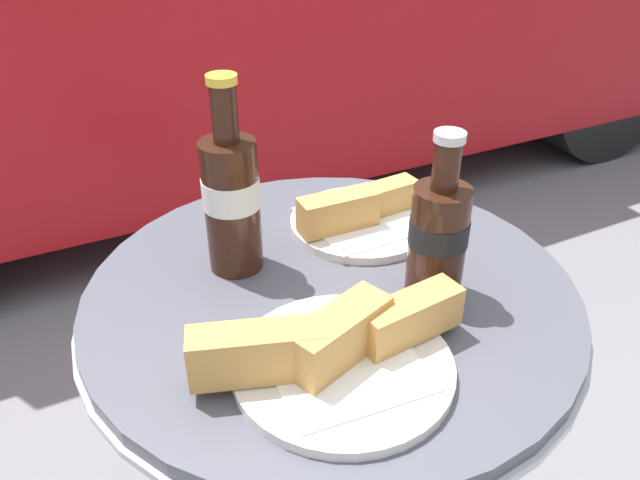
{
  "coord_description": "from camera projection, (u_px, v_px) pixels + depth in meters",
  "views": [
    {
      "loc": [
        -0.3,
        -0.55,
        1.19
      ],
      "look_at": [
        0.0,
        0.03,
        0.78
      ],
      "focal_mm": 35.0,
      "sensor_mm": 36.0,
      "label": 1
    }
  ],
  "objects": [
    {
      "name": "lunch_plate_near",
      "position": [
        336.0,
        350.0,
        0.64
      ],
      "size": [
        0.3,
        0.23,
        0.07
      ],
      "color": "silver",
      "rests_on": "bistro_table"
    },
    {
      "name": "cola_bottle_right",
      "position": [
        231.0,
        198.0,
        0.76
      ],
      "size": [
        0.07,
        0.07,
        0.25
      ],
      "color": "#33190F",
      "rests_on": "bistro_table"
    },
    {
      "name": "cola_bottle_left",
      "position": [
        438.0,
        236.0,
        0.72
      ],
      "size": [
        0.07,
        0.07,
        0.21
      ],
      "color": "#33190F",
      "rests_on": "bistro_table"
    },
    {
      "name": "bistro_table",
      "position": [
        330.0,
        397.0,
        0.88
      ],
      "size": [
        0.62,
        0.62,
        0.73
      ],
      "color": "#B7B7BC",
      "rests_on": "ground_plane"
    },
    {
      "name": "lunch_plate_far",
      "position": [
        360.0,
        216.0,
        0.89
      ],
      "size": [
        0.2,
        0.2,
        0.06
      ],
      "color": "silver",
      "rests_on": "bistro_table"
    }
  ]
}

